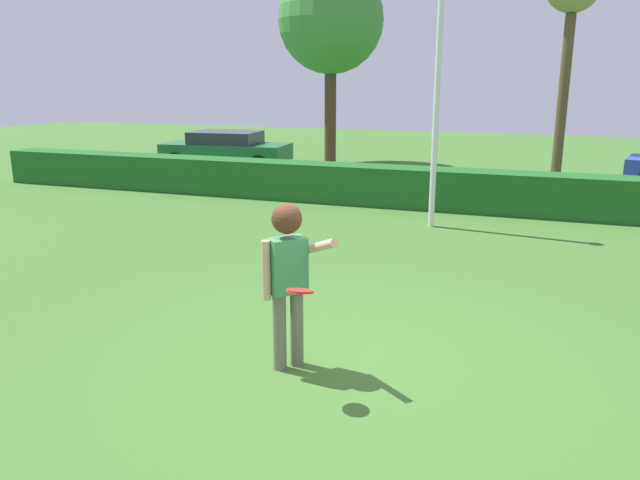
{
  "coord_description": "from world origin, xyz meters",
  "views": [
    {
      "loc": [
        1.77,
        -5.95,
        2.99
      ],
      "look_at": [
        -0.56,
        0.63,
        1.15
      ],
      "focal_mm": 34.73,
      "sensor_mm": 36.0,
      "label": 1
    }
  ],
  "objects_px": {
    "person": "(288,267)",
    "parked_car_green": "(226,148)",
    "oak_tree": "(331,21)",
    "frisbee": "(300,291)",
    "lamppost": "(438,62)"
  },
  "relations": [
    {
      "from": "person",
      "to": "parked_car_green",
      "type": "bearing_deg",
      "value": 120.3
    },
    {
      "from": "parked_car_green",
      "to": "oak_tree",
      "type": "xyz_separation_m",
      "value": [
        2.86,
        2.5,
        4.18
      ]
    },
    {
      "from": "frisbee",
      "to": "parked_car_green",
      "type": "distance_m",
      "value": 15.77
    },
    {
      "from": "frisbee",
      "to": "parked_car_green",
      "type": "bearing_deg",
      "value": 120.38
    },
    {
      "from": "frisbee",
      "to": "person",
      "type": "bearing_deg",
      "value": 122.43
    },
    {
      "from": "person",
      "to": "oak_tree",
      "type": "relative_size",
      "value": 0.26
    },
    {
      "from": "frisbee",
      "to": "oak_tree",
      "type": "relative_size",
      "value": 0.04
    },
    {
      "from": "person",
      "to": "lamppost",
      "type": "relative_size",
      "value": 0.3
    },
    {
      "from": "person",
      "to": "parked_car_green",
      "type": "distance_m",
      "value": 15.13
    },
    {
      "from": "parked_car_green",
      "to": "oak_tree",
      "type": "bearing_deg",
      "value": 41.25
    },
    {
      "from": "oak_tree",
      "to": "lamppost",
      "type": "bearing_deg",
      "value": -59.33
    },
    {
      "from": "person",
      "to": "frisbee",
      "type": "relative_size",
      "value": 6.99
    },
    {
      "from": "parked_car_green",
      "to": "oak_tree",
      "type": "height_order",
      "value": "oak_tree"
    },
    {
      "from": "person",
      "to": "parked_car_green",
      "type": "height_order",
      "value": "person"
    },
    {
      "from": "person",
      "to": "parked_car_green",
      "type": "relative_size",
      "value": 0.41
    }
  ]
}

